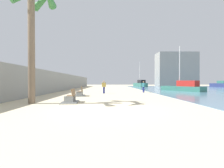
{
  "coord_description": "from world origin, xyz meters",
  "views": [
    {
      "loc": [
        0.27,
        -9.47,
        1.47
      ],
      "look_at": [
        0.74,
        16.72,
        1.14
      ],
      "focal_mm": 28.37,
      "sensor_mm": 36.0,
      "label": 1
    }
  ],
  "objects": [
    {
      "name": "boat_far_left",
      "position": [
        11.79,
        17.73,
        0.65
      ],
      "size": [
        4.8,
        7.39,
        7.07
      ],
      "color": "#337060",
      "rests_on": "water_bay"
    },
    {
      "name": "bench_far",
      "position": [
        -2.72,
        8.82,
        0.23
      ],
      "size": [
        1.32,
        2.2,
        0.98
      ],
      "color": "gray",
      "rests_on": "ground"
    },
    {
      "name": "palm_tree",
      "position": [
        -4.85,
        2.58,
        6.34
      ],
      "size": [
        3.53,
        3.52,
        8.49
      ],
      "color": "#7A6651",
      "rests_on": "ground"
    },
    {
      "name": "boat_mid_bay",
      "position": [
        29.83,
        36.75,
        0.7
      ],
      "size": [
        2.79,
        5.78,
        1.71
      ],
      "color": "navy",
      "rests_on": "water_bay"
    },
    {
      "name": "harbor_building",
      "position": [
        21.48,
        46.0,
        5.26
      ],
      "size": [
        12.0,
        6.0,
        10.52
      ],
      "primitive_type": "cube",
      "color": "gray",
      "rests_on": "ground"
    },
    {
      "name": "person_standing",
      "position": [
        4.98,
        14.44,
        0.89
      ],
      "size": [
        0.44,
        0.35,
        1.55
      ],
      "color": "navy",
      "rests_on": "ground"
    },
    {
      "name": "ground_plane",
      "position": [
        0.0,
        18.0,
        0.0
      ],
      "size": [
        120.0,
        120.0,
        0.0
      ],
      "primitive_type": "plane",
      "color": "beige"
    },
    {
      "name": "boat_far_right",
      "position": [
        9.63,
        42.83,
        0.79
      ],
      "size": [
        3.26,
        7.13,
        7.51
      ],
      "color": "#337060",
      "rests_on": "water_bay"
    },
    {
      "name": "bench_near",
      "position": [
        -2.44,
        3.07,
        0.23
      ],
      "size": [
        1.25,
        2.18,
        0.98
      ],
      "color": "gray",
      "rests_on": "ground"
    },
    {
      "name": "seawall",
      "position": [
        -7.5,
        18.0,
        1.42
      ],
      "size": [
        0.8,
        64.0,
        2.84
      ],
      "primitive_type": "cube",
      "color": "gray",
      "rests_on": "ground"
    },
    {
      "name": "person_walking",
      "position": [
        -0.35,
        12.8,
        0.93
      ],
      "size": [
        0.51,
        0.26,
        1.61
      ],
      "color": "navy",
      "rests_on": "ground"
    }
  ]
}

